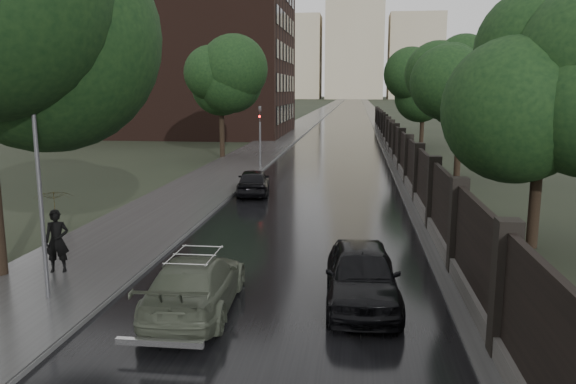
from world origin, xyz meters
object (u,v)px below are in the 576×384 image
Objects in this scene: tree_right_b at (461,91)px; hatchback_left at (253,182)px; tree_right_c at (423,90)px; pedestrian_umbrella at (54,207)px; tree_right_a at (544,92)px; tree_left_far at (221,87)px; lamp_post at (40,194)px; volga_sedan at (195,284)px; car_right_near at (362,275)px; traffic_light at (260,131)px.

hatchback_left is (-10.61, -6.00, -4.31)m from tree_right_b.
pedestrian_umbrella is (-13.66, -36.61, -3.00)m from tree_right_c.
tree_right_a is at bearing 3.17° from pedestrian_umbrella.
tree_right_c is at bearing 32.83° from tree_left_far.
tree_left_far reaches higher than tree_right_c.
lamp_post is at bearing -83.47° from pedestrian_umbrella.
tree_right_a is at bearing 26.74° from lamp_post.
pedestrian_umbrella is at bearing -161.34° from tree_right_a.
tree_left_far is 26.88m from pedestrian_umbrella.
lamp_post is at bearing -153.26° from tree_right_a.
tree_right_b is at bearing -117.41° from volga_sedan.
tree_right_a is 1.00× the size of tree_right_b.
car_right_near is at bearing -169.43° from volga_sedan.
tree_right_b is at bearing -157.88° from hatchback_left.
lamp_post is at bearing 73.64° from hatchback_left.
volga_sedan is (2.50, -23.47, -1.75)m from traffic_light.
tree_right_c is 19.26m from traffic_light.
tree_left_far is at bearing -147.17° from tree_right_c.
traffic_light is 1.07× the size of hatchback_left.
car_right_near is (7.39, 0.94, -1.95)m from lamp_post.
tree_right_b is 1.66× the size of car_right_near.
tree_right_b reaches higher than pedestrian_umbrella.
pedestrian_umbrella is at bearing -26.06° from volga_sedan.
tree_left_far is at bearing 78.46° from pedestrian_umbrella.
hatchback_left is (-10.61, -24.00, -4.31)m from tree_right_c.
tree_left_far reaches higher than tree_right_a.
volga_sedan is at bearing -38.57° from pedestrian_umbrella.
tree_right_a is 20.85m from traffic_light.
traffic_light is at bearing -128.18° from tree_right_c.
volga_sedan is 14.54m from hatchback_left.
volga_sedan is (-9.30, -20.47, -4.30)m from tree_right_b.
volga_sedan is at bearing 0.44° from lamp_post.
tree_right_c is (15.50, 10.00, -0.29)m from tree_left_far.
traffic_light reaches higher than pedestrian_umbrella.
tree_right_c is at bearing 90.00° from tree_right_b.
tree_left_far reaches higher than hatchback_left.
tree_left_far is 26.91m from tree_right_a.
lamp_post is 1.37× the size of hatchback_left.
tree_left_far is at bearing 125.17° from tree_right_a.
tree_left_far is 1.05× the size of tree_right_b.
tree_right_c is 39.81m from volga_sedan.
car_right_near is at bearing -98.35° from tree_right_c.
pedestrian_umbrella is at bearing 112.01° from lamp_post.
tree_right_b is (0.00, 14.00, 0.00)m from tree_right_a.
car_right_near is 8.30m from pedestrian_umbrella.
pedestrian_umbrella is (-1.86, -21.61, -0.45)m from traffic_light.
tree_right_a is 13.97m from hatchback_left.
lamp_post is at bearing -108.52° from tree_right_c.
hatchback_left is at bearing -150.52° from tree_right_b.
traffic_light is 0.95× the size of car_right_near.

